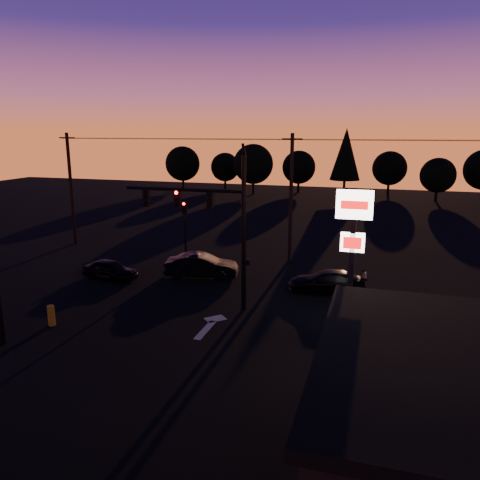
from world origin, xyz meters
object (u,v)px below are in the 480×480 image
at_px(bollard, 51,315).
at_px(traffic_signal_mast, 214,216).
at_px(car_left, 110,269).
at_px(car_mid, 202,266).
at_px(suv_parked, 427,380).
at_px(secondary_signal, 185,223).
at_px(pylon_sign, 353,235).
at_px(car_right, 327,281).

bearing_deg(bollard, traffic_signal_mast, 34.58).
distance_m(traffic_signal_mast, car_left, 9.42).
bearing_deg(traffic_signal_mast, car_mid, 119.09).
distance_m(traffic_signal_mast, suv_parked, 12.55).
bearing_deg(car_left, secondary_signal, -24.87).
height_order(secondary_signal, pylon_sign, pylon_sign).
bearing_deg(traffic_signal_mast, suv_parked, -31.89).
bearing_deg(car_left, suv_parked, -109.09).
xyz_separation_m(pylon_sign, suv_parked, (2.95, -3.76, -4.16)).
relative_size(car_left, car_right, 0.81).
bearing_deg(pylon_sign, bollard, -171.26).
relative_size(traffic_signal_mast, car_right, 1.93).
relative_size(car_left, car_mid, 0.78).
relative_size(traffic_signal_mast, bollard, 8.56).
relative_size(car_mid, car_right, 1.03).
bearing_deg(suv_parked, secondary_signal, 135.55).
relative_size(traffic_signal_mast, suv_parked, 1.57).
distance_m(bollard, car_mid, 10.09).
xyz_separation_m(car_right, suv_parked, (4.60, -10.28, 0.11)).
xyz_separation_m(traffic_signal_mast, pylon_sign, (7.10, -2.49, -0.02)).
xyz_separation_m(pylon_sign, car_mid, (-9.65, 7.08, -4.15)).
distance_m(car_mid, car_right, 8.02).
height_order(secondary_signal, car_right, secondary_signal).
height_order(pylon_sign, car_right, pylon_sign).
xyz_separation_m(pylon_sign, car_left, (-15.06, 5.06, -4.30)).
height_order(car_left, car_right, car_right).
distance_m(car_right, suv_parked, 11.26).
relative_size(car_left, suv_parked, 0.66).
distance_m(pylon_sign, car_right, 7.97).
bearing_deg(car_right, traffic_signal_mast, -56.75).
height_order(traffic_signal_mast, secondary_signal, traffic_signal_mast).
xyz_separation_m(bollard, car_right, (12.15, 8.65, 0.14)).
distance_m(secondary_signal, bollard, 12.47).
relative_size(car_right, suv_parked, 0.82).
distance_m(pylon_sign, suv_parked, 6.33).
distance_m(bollard, car_left, 7.30).
relative_size(traffic_signal_mast, car_mid, 1.86).
height_order(pylon_sign, bollard, pylon_sign).
xyz_separation_m(secondary_signal, suv_parked, (14.95, -13.75, -2.10)).
height_order(bollard, car_mid, car_mid).
bearing_deg(bollard, car_right, 35.44).
bearing_deg(car_right, suv_parked, 20.85).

